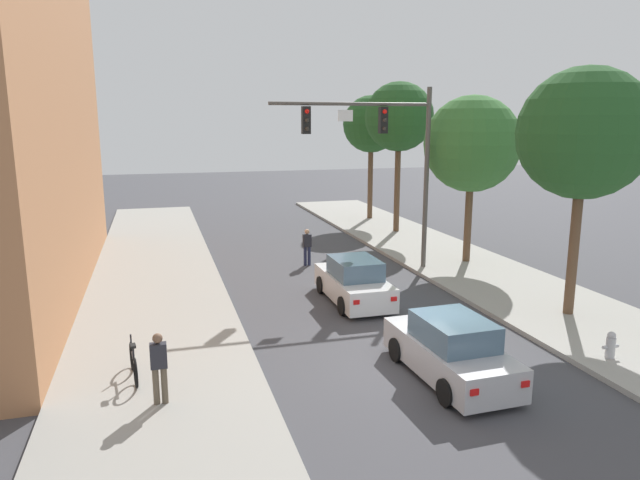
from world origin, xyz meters
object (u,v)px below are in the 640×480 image
car_lead_white (354,282)px  street_tree_third (399,117)px  traffic_signal_mast (385,145)px  pedestrian_crossing_road (307,245)px  street_tree_nearest (584,134)px  pedestrian_sidewalk_left_walker (159,365)px  bicycle_leaning (134,363)px  street_tree_second (472,144)px  street_tree_farthest (371,125)px  car_following_silver (450,350)px  fire_hydrant (611,345)px

car_lead_white → street_tree_third: (6.49, 11.31, 5.76)m
traffic_signal_mast → pedestrian_crossing_road: bearing=142.1°
street_tree_nearest → pedestrian_sidewalk_left_walker: bearing=-168.0°
bicycle_leaning → street_tree_second: street_tree_second is taller
car_lead_white → bicycle_leaning: (-7.30, -4.72, -0.18)m
bicycle_leaning → street_tree_farthest: street_tree_farthest is taller
pedestrian_sidewalk_left_walker → bicycle_leaning: size_ratio=0.93×
bicycle_leaning → street_tree_third: (13.79, 16.03, 5.94)m
street_tree_second → street_tree_farthest: size_ratio=0.94×
pedestrian_crossing_road → street_tree_third: size_ratio=0.20×
car_following_silver → traffic_signal_mast: bearing=77.5°
street_tree_nearest → bicycle_leaning: bearing=-174.8°
fire_hydrant → street_tree_farthest: 23.54m
fire_hydrant → street_tree_third: bearing=84.7°
car_following_silver → street_tree_nearest: size_ratio=0.55×
traffic_signal_mast → car_lead_white: bearing=-125.5°
car_lead_white → pedestrian_sidewalk_left_walker: size_ratio=2.59×
pedestrian_sidewalk_left_walker → street_tree_third: (13.18, 17.53, 5.42)m
street_tree_second → street_tree_farthest: bearing=90.1°
pedestrian_sidewalk_left_walker → street_tree_farthest: bearing=59.0°
street_tree_second → street_tree_third: size_ratio=0.88×
traffic_signal_mast → street_tree_second: 4.23m
bicycle_leaning → fire_hydrant: bearing=-10.0°
pedestrian_sidewalk_left_walker → traffic_signal_mast: bearing=46.6°
pedestrian_crossing_road → street_tree_second: 8.37m
pedestrian_sidewalk_left_walker → street_tree_nearest: (12.88, 2.73, 4.84)m
car_following_silver → pedestrian_crossing_road: size_ratio=2.62×
car_lead_white → street_tree_farthest: size_ratio=0.55×
street_tree_third → street_tree_second: bearing=-88.6°
pedestrian_crossing_road → fire_hydrant: (5.04, -12.42, -0.41)m
car_following_silver → fire_hydrant: (4.53, -0.35, -0.22)m
car_following_silver → pedestrian_crossing_road: 12.08m
street_tree_nearest → street_tree_farthest: (0.46, 19.44, 0.15)m
traffic_signal_mast → fire_hydrant: 11.63m
car_following_silver → pedestrian_crossing_road: bearing=92.4°
car_following_silver → street_tree_farthest: (6.38, 22.46, 5.34)m
fire_hydrant → street_tree_third: size_ratio=0.09×
car_lead_white → pedestrian_crossing_road: bearing=92.5°
traffic_signal_mast → street_tree_second: traffic_signal_mast is taller
traffic_signal_mast → pedestrian_sidewalk_left_walker: size_ratio=4.57×
bicycle_leaning → car_following_silver: bearing=-13.3°
car_following_silver → pedestrian_sidewalk_left_walker: 6.97m
car_following_silver → street_tree_second: street_tree_second is taller
pedestrian_sidewalk_left_walker → street_tree_third: size_ratio=0.20×
car_lead_white → fire_hydrant: 8.37m
fire_hydrant → street_tree_third: street_tree_third is taller
traffic_signal_mast → pedestrian_sidewalk_left_walker: traffic_signal_mast is taller
street_tree_second → street_tree_third: street_tree_third is taller
car_lead_white → bicycle_leaning: car_lead_white is taller
fire_hydrant → street_tree_farthest: size_ratio=0.09×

